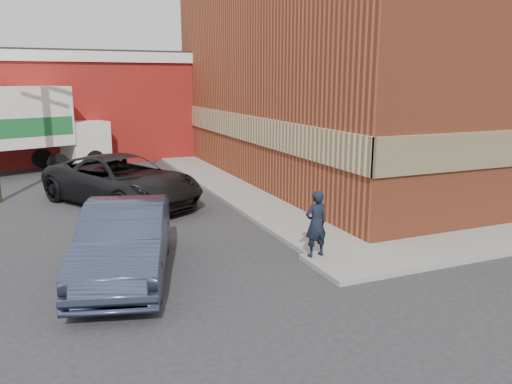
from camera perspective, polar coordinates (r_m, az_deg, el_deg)
name	(u,v)px	position (r m, az deg, el deg)	size (l,w,h in m)	color
ground	(317,256)	(12.15, 7.00, -7.29)	(90.00, 90.00, 0.00)	#28282B
brick_building	(387,68)	(23.65, 14.70, 13.59)	(14.25, 18.25, 9.36)	#9E4528
sidewalk_west	(220,183)	(20.33, -4.10, 1.07)	(1.80, 18.00, 0.12)	gray
warehouse	(39,105)	(29.92, -23.51, 9.09)	(16.30, 8.30, 5.60)	maroon
man	(316,224)	(11.57, 6.86, -3.62)	(0.57, 0.37, 1.56)	black
sedan	(125,241)	(10.99, -14.73, -5.42)	(1.68, 4.81, 1.59)	#333A55
suv_a	(122,180)	(17.36, -15.08, 1.29)	(2.78, 6.03, 1.67)	black
box_truck	(13,124)	(24.57, -26.01, 6.95)	(8.16, 4.83, 3.87)	white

